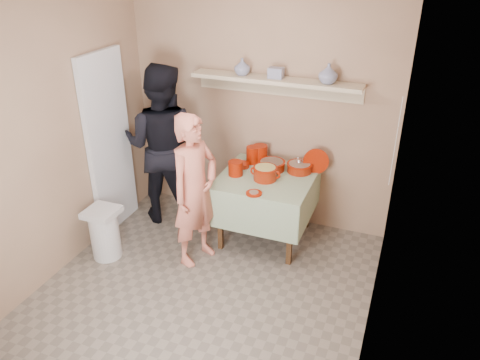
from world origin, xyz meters
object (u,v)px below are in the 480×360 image
at_px(person_cook, 195,191).
at_px(trash_bin, 105,233).
at_px(serving_table, 267,186).
at_px(person_helper, 163,145).
at_px(cazuela_rice, 265,172).

distance_m(person_cook, trash_bin, 1.08).
distance_m(serving_table, trash_bin, 1.76).
xyz_separation_m(person_cook, person_helper, (-0.71, 0.63, 0.13)).
bearing_deg(person_cook, trash_bin, 128.19).
bearing_deg(serving_table, person_cook, -131.35).
bearing_deg(serving_table, person_helper, 179.38).
relative_size(person_helper, cazuela_rice, 5.61).
bearing_deg(serving_table, trash_bin, -146.99).
height_order(person_cook, serving_table, person_cook).
distance_m(person_cook, cazuela_rice, 0.77).
xyz_separation_m(person_cook, cazuela_rice, (0.55, 0.54, 0.05)).
height_order(person_helper, serving_table, person_helper).
xyz_separation_m(cazuela_rice, trash_bin, (-1.45, -0.86, -0.56)).
relative_size(person_helper, trash_bin, 3.30).
bearing_deg(trash_bin, person_helper, 78.34).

